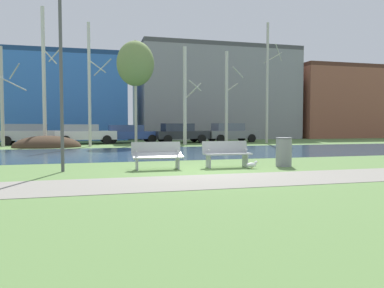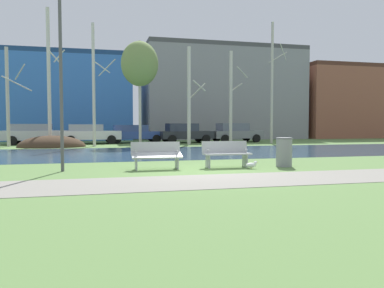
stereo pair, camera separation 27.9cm
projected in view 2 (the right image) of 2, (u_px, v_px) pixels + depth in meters
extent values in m
plane|color=#5B7F42|center=(154.00, 150.00, 21.19)|extent=(120.00, 120.00, 0.00)
cube|color=gray|center=(219.00, 181.00, 9.51)|extent=(60.00, 2.34, 0.01)
cube|color=#2D475B|center=(160.00, 152.00, 19.01)|extent=(80.00, 8.70, 0.01)
ellipsoid|color=#423021|center=(52.00, 147.00, 23.63)|extent=(4.14, 2.89, 1.45)
cube|color=#9EA0A3|center=(157.00, 155.00, 11.87)|extent=(1.60, 0.49, 0.18)
cube|color=#9EA0A3|center=(156.00, 148.00, 12.13)|extent=(1.60, 0.10, 0.40)
cube|color=#9EA0A3|center=(136.00, 163.00, 11.78)|extent=(0.04, 0.43, 0.45)
cube|color=#9EA0A3|center=(177.00, 162.00, 12.10)|extent=(0.04, 0.43, 0.45)
cylinder|color=#9EA0A3|center=(136.00, 151.00, 11.72)|extent=(0.04, 0.28, 0.04)
cylinder|color=#9EA0A3|center=(177.00, 151.00, 12.04)|extent=(0.04, 0.28, 0.04)
cube|color=#9EA0A3|center=(227.00, 154.00, 12.43)|extent=(1.60, 0.50, 0.05)
cube|color=#9EA0A3|center=(225.00, 147.00, 12.69)|extent=(1.60, 0.10, 0.40)
cube|color=#9EA0A3|center=(208.00, 161.00, 12.34)|extent=(0.04, 0.43, 0.45)
cube|color=#9EA0A3|center=(245.00, 160.00, 12.66)|extent=(0.04, 0.43, 0.45)
cylinder|color=#9EA0A3|center=(208.00, 150.00, 12.28)|extent=(0.04, 0.28, 0.04)
cylinder|color=#9EA0A3|center=(246.00, 149.00, 12.60)|extent=(0.04, 0.28, 0.04)
cylinder|color=gray|center=(284.00, 152.00, 12.72)|extent=(0.54, 0.54, 0.99)
torus|color=#494A4C|center=(284.00, 138.00, 12.70)|extent=(0.56, 0.56, 0.04)
ellipsoid|color=white|center=(251.00, 165.00, 12.08)|extent=(0.34, 0.15, 0.15)
sphere|color=white|center=(255.00, 163.00, 12.12)|extent=(0.11, 0.11, 0.11)
cone|color=gold|center=(257.00, 163.00, 12.13)|extent=(0.06, 0.03, 0.03)
cylinder|color=gold|center=(252.00, 167.00, 12.06)|extent=(0.01, 0.01, 0.10)
cylinder|color=gold|center=(251.00, 167.00, 12.12)|extent=(0.01, 0.01, 0.10)
cylinder|color=#4C4C51|center=(61.00, 83.00, 11.30)|extent=(0.10, 0.10, 5.36)
cylinder|color=#BCB7A8|center=(8.00, 97.00, 23.87)|extent=(0.21, 0.21, 6.33)
cylinder|color=#BCB7A8|center=(20.00, 72.00, 24.39)|extent=(0.88, 1.24, 0.91)
cylinder|color=#BCB7A8|center=(17.00, 84.00, 23.26)|extent=(1.49, 1.45, 0.80)
cylinder|color=beige|center=(49.00, 77.00, 24.43)|extent=(0.23, 0.23, 9.00)
cylinder|color=beige|center=(59.00, 56.00, 24.91)|extent=(0.86, 1.20, 0.70)
cylinder|color=beige|center=(55.00, 57.00, 24.03)|extent=(0.82, 0.80, 0.84)
cylinder|color=beige|center=(94.00, 85.00, 24.10)|extent=(0.19, 0.19, 7.91)
cylinder|color=beige|center=(107.00, 68.00, 24.80)|extent=(1.12, 1.59, 0.96)
cylinder|color=beige|center=(102.00, 67.00, 23.64)|extent=(1.07, 1.04, 0.63)
cylinder|color=#BCB7A8|center=(140.00, 93.00, 25.95)|extent=(0.19, 0.19, 7.19)
ellipsoid|color=olive|center=(140.00, 64.00, 25.84)|extent=(2.57, 2.57, 3.09)
cylinder|color=beige|center=(189.00, 96.00, 26.26)|extent=(0.25, 0.25, 6.85)
cylinder|color=beige|center=(197.00, 91.00, 26.89)|extent=(0.92, 1.29, 1.07)
cylinder|color=beige|center=(199.00, 86.00, 25.77)|extent=(1.23, 1.20, 0.67)
cylinder|color=beige|center=(231.00, 98.00, 27.41)|extent=(0.24, 0.24, 6.76)
cylinder|color=beige|center=(236.00, 88.00, 27.84)|extent=(0.73, 1.01, 0.64)
cylinder|color=beige|center=(242.00, 72.00, 26.83)|extent=(1.34, 1.30, 0.64)
cylinder|color=#BCB7A8|center=(272.00, 83.00, 27.89)|extent=(0.19, 0.19, 8.98)
cylinder|color=#BCB7A8|center=(278.00, 58.00, 28.38)|extent=(0.92, 1.30, 0.68)
cylinder|color=#BCB7A8|center=(283.00, 52.00, 27.32)|extent=(1.04, 1.02, 1.05)
cube|color=#B2B5BC|center=(38.00, 135.00, 26.71)|extent=(4.83, 2.15, 0.67)
cube|color=gray|center=(32.00, 127.00, 26.56)|extent=(2.74, 1.80, 0.46)
cylinder|color=black|center=(62.00, 139.00, 28.07)|extent=(0.65, 0.26, 0.64)
cylinder|color=black|center=(61.00, 140.00, 26.30)|extent=(0.65, 0.26, 0.64)
cylinder|color=black|center=(16.00, 140.00, 27.15)|extent=(0.65, 0.26, 0.64)
cylinder|color=black|center=(12.00, 141.00, 25.38)|extent=(0.65, 0.26, 0.64)
cube|color=silver|center=(91.00, 135.00, 27.62)|extent=(4.39, 2.16, 0.63)
cube|color=#949AAC|center=(86.00, 128.00, 27.49)|extent=(2.50, 1.82, 0.47)
cylinder|color=black|center=(109.00, 139.00, 28.96)|extent=(0.65, 0.26, 0.64)
cylinder|color=black|center=(112.00, 140.00, 27.15)|extent=(0.65, 0.26, 0.64)
cylinder|color=black|center=(71.00, 139.00, 28.12)|extent=(0.65, 0.26, 0.64)
cylinder|color=black|center=(71.00, 140.00, 26.31)|extent=(0.65, 0.26, 0.64)
cube|color=#2D4793|center=(135.00, 135.00, 28.78)|extent=(4.61, 2.03, 0.56)
cube|color=#32457F|center=(130.00, 128.00, 28.64)|extent=(2.61, 1.70, 0.50)
cylinder|color=black|center=(152.00, 138.00, 30.07)|extent=(0.65, 0.26, 0.64)
cylinder|color=black|center=(157.00, 139.00, 28.39)|extent=(0.65, 0.26, 0.64)
cylinder|color=black|center=(115.00, 138.00, 29.19)|extent=(0.65, 0.26, 0.64)
cylinder|color=black|center=(117.00, 139.00, 27.52)|extent=(0.65, 0.26, 0.64)
cube|color=#282B30|center=(186.00, 135.00, 29.01)|extent=(4.16, 2.15, 0.58)
cube|color=#2F3648|center=(182.00, 127.00, 28.89)|extent=(2.37, 1.81, 0.59)
cylinder|color=black|center=(198.00, 138.00, 30.33)|extent=(0.65, 0.26, 0.64)
cylinder|color=black|center=(206.00, 139.00, 28.52)|extent=(0.65, 0.26, 0.64)
cylinder|color=black|center=(166.00, 138.00, 29.54)|extent=(0.65, 0.26, 0.64)
cylinder|color=black|center=(172.00, 139.00, 27.73)|extent=(0.65, 0.26, 0.64)
cube|color=slate|center=(236.00, 134.00, 30.03)|extent=(4.15, 2.07, 0.59)
cube|color=slate|center=(232.00, 127.00, 29.90)|extent=(2.36, 1.75, 0.60)
cylinder|color=black|center=(246.00, 138.00, 31.31)|extent=(0.65, 0.26, 0.64)
cylinder|color=black|center=(256.00, 138.00, 29.56)|extent=(0.65, 0.26, 0.64)
cylinder|color=black|center=(216.00, 138.00, 30.52)|extent=(0.65, 0.26, 0.64)
cylinder|color=black|center=(225.00, 139.00, 28.78)|extent=(0.65, 0.26, 0.64)
cube|color=#3870C6|center=(64.00, 100.00, 35.53)|extent=(12.27, 8.19, 7.46)
cube|color=navy|center=(63.00, 58.00, 35.32)|extent=(12.27, 8.19, 0.40)
cube|color=gray|center=(217.00, 97.00, 39.01)|extent=(15.46, 9.72, 8.59)
cube|color=#48484B|center=(218.00, 53.00, 38.77)|extent=(15.46, 9.72, 0.40)
cube|color=brown|center=(344.00, 105.00, 41.54)|extent=(12.28, 8.58, 7.15)
cube|color=#4E2C21|center=(345.00, 71.00, 41.34)|extent=(12.28, 8.58, 0.40)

